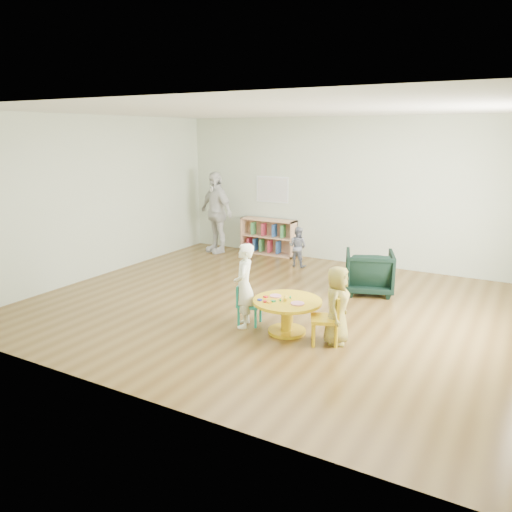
{
  "coord_description": "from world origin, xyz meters",
  "views": [
    {
      "loc": [
        3.21,
        -6.25,
        2.51
      ],
      "look_at": [
        -0.14,
        -0.3,
        0.81
      ],
      "focal_mm": 35.0,
      "sensor_mm": 36.0,
      "label": 1
    }
  ],
  "objects_px": {
    "bookshelf": "(269,237)",
    "kid_chair_right": "(329,317)",
    "activity_table": "(287,310)",
    "child_left": "(244,286)",
    "kid_chair_left": "(247,303)",
    "child_right": "(337,305)",
    "adult_caretaker": "(216,212)",
    "toddler": "(298,247)",
    "armchair": "(369,272)"
  },
  "relations": [
    {
      "from": "armchair",
      "to": "child_left",
      "type": "distance_m",
      "value": 2.43
    },
    {
      "from": "bookshelf",
      "to": "child_right",
      "type": "relative_size",
      "value": 1.24
    },
    {
      "from": "kid_chair_left",
      "to": "toddler",
      "type": "distance_m",
      "value": 3.11
    },
    {
      "from": "kid_chair_left",
      "to": "activity_table",
      "type": "bearing_deg",
      "value": 76.4
    },
    {
      "from": "bookshelf",
      "to": "child_right",
      "type": "xyz_separation_m",
      "value": [
        2.89,
        -3.67,
        0.12
      ]
    },
    {
      "from": "activity_table",
      "to": "kid_chair_right",
      "type": "xyz_separation_m",
      "value": [
        0.58,
        -0.06,
        0.03
      ]
    },
    {
      "from": "child_left",
      "to": "child_right",
      "type": "xyz_separation_m",
      "value": [
        1.26,
        0.08,
        -0.08
      ]
    },
    {
      "from": "kid_chair_left",
      "to": "bookshelf",
      "type": "relative_size",
      "value": 0.46
    },
    {
      "from": "kid_chair_left",
      "to": "child_right",
      "type": "relative_size",
      "value": 0.57
    },
    {
      "from": "child_right",
      "to": "adult_caretaker",
      "type": "relative_size",
      "value": 0.56
    },
    {
      "from": "child_left",
      "to": "kid_chair_right",
      "type": "bearing_deg",
      "value": 67.16
    },
    {
      "from": "activity_table",
      "to": "kid_chair_left",
      "type": "relative_size",
      "value": 1.61
    },
    {
      "from": "adult_caretaker",
      "to": "activity_table",
      "type": "bearing_deg",
      "value": -24.26
    },
    {
      "from": "adult_caretaker",
      "to": "kid_chair_right",
      "type": "bearing_deg",
      "value": -20.08
    },
    {
      "from": "kid_chair_left",
      "to": "child_right",
      "type": "bearing_deg",
      "value": 77.44
    },
    {
      "from": "kid_chair_right",
      "to": "bookshelf",
      "type": "distance_m",
      "value": 4.67
    },
    {
      "from": "bookshelf",
      "to": "kid_chair_left",
      "type": "bearing_deg",
      "value": -66.18
    },
    {
      "from": "child_left",
      "to": "bookshelf",
      "type": "bearing_deg",
      "value": 179.85
    },
    {
      "from": "kid_chair_right",
      "to": "activity_table",
      "type": "bearing_deg",
      "value": 59.75
    },
    {
      "from": "armchair",
      "to": "child_left",
      "type": "bearing_deg",
      "value": 45.5
    },
    {
      "from": "kid_chair_left",
      "to": "child_right",
      "type": "distance_m",
      "value": 1.28
    },
    {
      "from": "child_right",
      "to": "kid_chair_left",
      "type": "bearing_deg",
      "value": 81.85
    },
    {
      "from": "activity_table",
      "to": "child_right",
      "type": "xyz_separation_m",
      "value": [
        0.66,
        0.01,
        0.18
      ]
    },
    {
      "from": "bookshelf",
      "to": "adult_caretaker",
      "type": "xyz_separation_m",
      "value": [
        -1.06,
        -0.39,
        0.49
      ]
    },
    {
      "from": "activity_table",
      "to": "toddler",
      "type": "distance_m",
      "value": 3.3
    },
    {
      "from": "kid_chair_right",
      "to": "child_left",
      "type": "bearing_deg",
      "value": 66.06
    },
    {
      "from": "activity_table",
      "to": "child_left",
      "type": "height_order",
      "value": "child_left"
    },
    {
      "from": "child_right",
      "to": "activity_table",
      "type": "bearing_deg",
      "value": 82.81
    },
    {
      "from": "kid_chair_left",
      "to": "child_left",
      "type": "height_order",
      "value": "child_left"
    },
    {
      "from": "kid_chair_left",
      "to": "toddler",
      "type": "relative_size",
      "value": 0.71
    },
    {
      "from": "activity_table",
      "to": "kid_chair_right",
      "type": "bearing_deg",
      "value": -5.52
    },
    {
      "from": "kid_chair_left",
      "to": "kid_chair_right",
      "type": "height_order",
      "value": "kid_chair_right"
    },
    {
      "from": "kid_chair_left",
      "to": "bookshelf",
      "type": "distance_m",
      "value": 4.01
    },
    {
      "from": "activity_table",
      "to": "kid_chair_left",
      "type": "xyz_separation_m",
      "value": [
        -0.61,
        0.01,
        -0.01
      ]
    },
    {
      "from": "activity_table",
      "to": "kid_chair_left",
      "type": "distance_m",
      "value": 0.61
    },
    {
      "from": "armchair",
      "to": "toddler",
      "type": "bearing_deg",
      "value": -48.62
    },
    {
      "from": "activity_table",
      "to": "child_right",
      "type": "relative_size",
      "value": 0.91
    },
    {
      "from": "activity_table",
      "to": "kid_chair_right",
      "type": "height_order",
      "value": "kid_chair_right"
    },
    {
      "from": "child_right",
      "to": "adult_caretaker",
      "type": "bearing_deg",
      "value": 42.43
    },
    {
      "from": "armchair",
      "to": "child_right",
      "type": "xyz_separation_m",
      "value": [
        0.24,
        -2.12,
        0.14
      ]
    },
    {
      "from": "bookshelf",
      "to": "kid_chair_right",
      "type": "bearing_deg",
      "value": -53.07
    },
    {
      "from": "bookshelf",
      "to": "child_right",
      "type": "height_order",
      "value": "child_right"
    },
    {
      "from": "toddler",
      "to": "armchair",
      "type": "bearing_deg",
      "value": 155.33
    },
    {
      "from": "toddler",
      "to": "adult_caretaker",
      "type": "relative_size",
      "value": 0.45
    },
    {
      "from": "activity_table",
      "to": "bookshelf",
      "type": "xyz_separation_m",
      "value": [
        -2.22,
        3.68,
        0.06
      ]
    },
    {
      "from": "activity_table",
      "to": "child_right",
      "type": "distance_m",
      "value": 0.69
    },
    {
      "from": "activity_table",
      "to": "toddler",
      "type": "xyz_separation_m",
      "value": [
        -1.26,
        3.05,
        0.08
      ]
    },
    {
      "from": "kid_chair_left",
      "to": "bookshelf",
      "type": "xyz_separation_m",
      "value": [
        -1.62,
        3.67,
        0.07
      ]
    },
    {
      "from": "kid_chair_right",
      "to": "adult_caretaker",
      "type": "height_order",
      "value": "adult_caretaker"
    },
    {
      "from": "bookshelf",
      "to": "toddler",
      "type": "height_order",
      "value": "toddler"
    }
  ]
}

